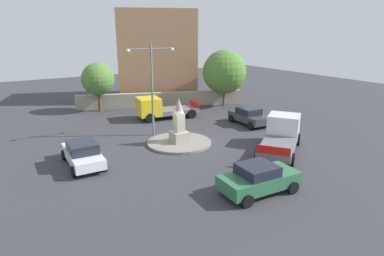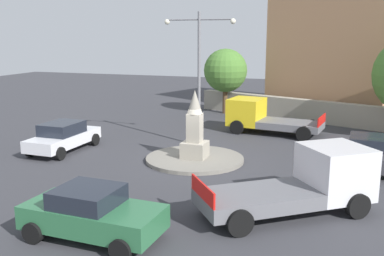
# 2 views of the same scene
# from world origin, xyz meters

# --- Properties ---
(ground_plane) EXTENTS (80.00, 80.00, 0.00)m
(ground_plane) POSITION_xyz_m (0.00, 0.00, 0.00)
(ground_plane) COLOR #38383D
(traffic_island) EXTENTS (4.65, 4.65, 0.17)m
(traffic_island) POSITION_xyz_m (0.00, 0.00, 0.09)
(traffic_island) COLOR gray
(traffic_island) RESTS_ON ground
(monument) EXTENTS (1.13, 1.13, 3.21)m
(monument) POSITION_xyz_m (0.00, 0.00, 1.45)
(monument) COLOR #9E9687
(monument) RESTS_ON traffic_island
(streetlamp) EXTENTS (3.80, 0.28, 7.01)m
(streetlamp) POSITION_xyz_m (-0.71, 2.84, 4.33)
(streetlamp) COLOR slate
(streetlamp) RESTS_ON ground
(car_white_parked_right) EXTENTS (2.04, 4.40, 1.50)m
(car_white_parked_right) POSITION_xyz_m (-6.95, -0.43, 0.77)
(car_white_parked_right) COLOR silver
(car_white_parked_right) RESTS_ON ground
(car_green_approaching) EXTENTS (4.19, 2.22, 1.54)m
(car_green_approaching) POSITION_xyz_m (-0.28, -8.70, 0.78)
(car_green_approaching) COLOR #2D6B42
(car_green_approaching) RESTS_ON ground
(car_dark_grey_waiting) EXTENTS (2.07, 3.97, 1.47)m
(car_dark_grey_waiting) POSITION_xyz_m (7.66, 1.33, 0.76)
(car_dark_grey_waiting) COLOR #38383D
(car_dark_grey_waiting) RESTS_ON ground
(truck_white_far_side) EXTENTS (5.93, 5.19, 2.17)m
(truck_white_far_side) POSITION_xyz_m (5.50, -4.57, 1.03)
(truck_white_far_side) COLOR silver
(truck_white_far_side) RESTS_ON ground
(truck_yellow_near_island) EXTENTS (5.78, 3.13, 2.03)m
(truck_yellow_near_island) POSITION_xyz_m (1.91, 7.19, 0.98)
(truck_yellow_near_island) COLOR yellow
(truck_yellow_near_island) RESTS_ON ground
(stone_boundary_wall) EXTENTS (16.72, 6.78, 1.49)m
(stone_boundary_wall) POSITION_xyz_m (4.36, 11.73, 0.74)
(stone_boundary_wall) COLOR #9E9687
(stone_boundary_wall) RESTS_ON ground
(corner_building) EXTENTS (10.73, 10.00, 10.10)m
(corner_building) POSITION_xyz_m (6.17, 16.62, 5.05)
(corner_building) COLOR #A87A56
(corner_building) RESTS_ON ground
(tree_near_wall) EXTENTS (3.22, 3.22, 4.84)m
(tree_near_wall) POSITION_xyz_m (-1.89, 12.99, 3.21)
(tree_near_wall) COLOR brown
(tree_near_wall) RESTS_ON ground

